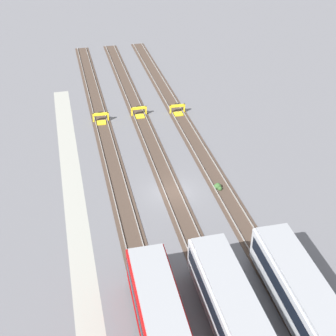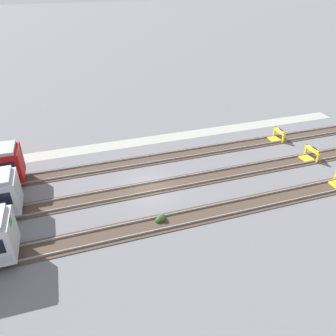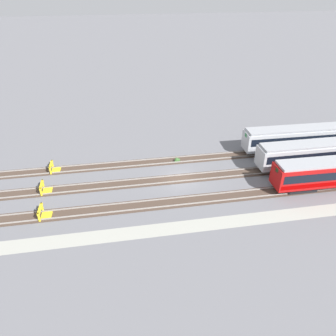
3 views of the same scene
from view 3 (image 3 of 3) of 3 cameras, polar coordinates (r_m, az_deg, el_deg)
ground_plane at (r=42.58m, az=2.15°, el=-1.89°), size 400.00×400.00×0.00m
service_walkway at (r=35.34m, az=5.24°, el=-9.92°), size 54.00×2.00×0.01m
rail_track_nearest at (r=38.64m, az=3.63°, el=-5.69°), size 90.00×2.24×0.21m
rail_track_near_inner at (r=42.56m, az=2.15°, el=-1.84°), size 90.00×2.24×0.21m
rail_track_middle at (r=46.66m, az=0.94°, el=1.35°), size 90.00×2.24×0.21m
subway_car_front_row_leftmost at (r=49.04m, az=25.24°, el=2.38°), size 18.01×2.92×3.70m
subway_car_front_row_left_inner at (r=52.67m, az=22.46°, el=4.93°), size 18.05×3.18×3.70m
bumper_stop_nearest_track at (r=38.56m, az=-20.94°, el=-7.24°), size 1.37×2.01×1.22m
bumper_stop_near_inner_track at (r=42.62m, az=-20.75°, el=-3.28°), size 1.35×2.00×1.22m
bumper_stop_middle_track at (r=46.62m, az=-19.33°, el=0.08°), size 1.36×2.01×1.22m
weed_clump at (r=46.33m, az=1.58°, el=1.39°), size 0.92×0.70×0.64m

